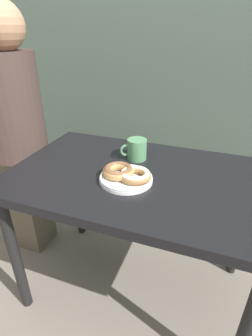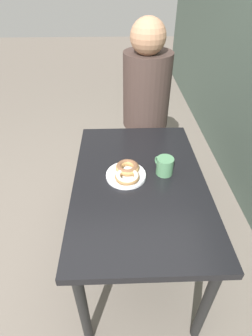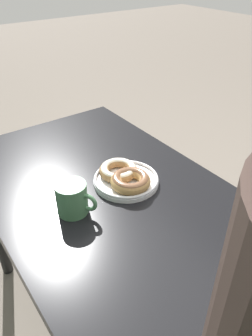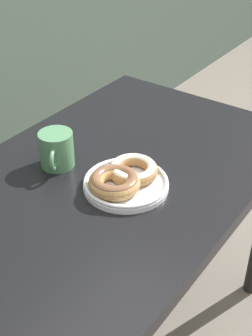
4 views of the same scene
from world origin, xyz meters
TOP-DOWN VIEW (x-y plane):
  - ground_plane at (0.00, 0.00)m, footprint 14.00×14.00m
  - dining_table at (0.00, 0.18)m, footprint 1.12×0.71m
  - donut_plate at (-0.03, 0.12)m, footprint 0.24×0.22m
  - coffee_mug at (-0.05, 0.32)m, footprint 0.12×0.10m

SIDE VIEW (x-z plane):
  - ground_plane at x=0.00m, z-range 0.00..0.00m
  - dining_table at x=0.00m, z-range 0.28..0.99m
  - donut_plate at x=-0.03m, z-range 0.72..0.77m
  - coffee_mug at x=-0.05m, z-range 0.72..0.82m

